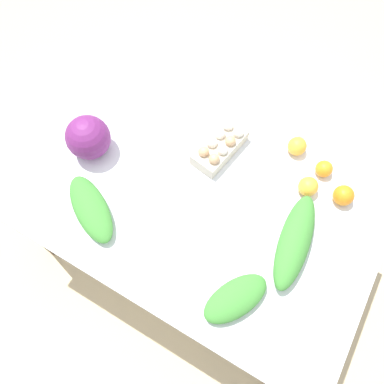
% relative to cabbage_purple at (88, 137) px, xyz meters
% --- Properties ---
extents(ground_plane, '(8.00, 8.00, 0.00)m').
position_rel_cabbage_purple_xyz_m(ground_plane, '(-0.46, -0.03, -0.82)').
color(ground_plane, '#C6B289').
extents(dining_table, '(1.47, 0.93, 0.73)m').
position_rel_cabbage_purple_xyz_m(dining_table, '(-0.46, -0.03, -0.18)').
color(dining_table, silver).
rests_on(dining_table, ground_plane).
extents(cabbage_purple, '(0.18, 0.18, 0.18)m').
position_rel_cabbage_purple_xyz_m(cabbage_purple, '(0.00, 0.00, 0.00)').
color(cabbage_purple, '#6B2366').
rests_on(cabbage_purple, dining_table).
extents(egg_carton, '(0.16, 0.27, 0.09)m').
position_rel_cabbage_purple_xyz_m(egg_carton, '(-0.47, -0.26, -0.05)').
color(egg_carton, beige).
rests_on(egg_carton, dining_table).
extents(greens_bunch_chard, '(0.33, 0.26, 0.07)m').
position_rel_cabbage_purple_xyz_m(greens_bunch_chard, '(-0.17, 0.23, -0.06)').
color(greens_bunch_chard, '#3D8433').
rests_on(greens_bunch_chard, dining_table).
extents(greens_bunch_kale, '(0.16, 0.40, 0.09)m').
position_rel_cabbage_purple_xyz_m(greens_bunch_kale, '(-0.89, -0.03, -0.05)').
color(greens_bunch_kale, '#3D8433').
rests_on(greens_bunch_kale, dining_table).
extents(greens_bunch_dandelion, '(0.22, 0.28, 0.06)m').
position_rel_cabbage_purple_xyz_m(greens_bunch_dandelion, '(-0.80, 0.25, -0.06)').
color(greens_bunch_dandelion, '#3D8433').
rests_on(greens_bunch_dandelion, dining_table).
extents(orange_0, '(0.08, 0.08, 0.08)m').
position_rel_cabbage_purple_xyz_m(orange_0, '(-0.85, -0.27, -0.05)').
color(orange_0, '#F9A833').
rests_on(orange_0, dining_table).
extents(orange_1, '(0.07, 0.07, 0.07)m').
position_rel_cabbage_purple_xyz_m(orange_1, '(-0.87, -0.37, -0.06)').
color(orange_1, orange).
rests_on(orange_1, dining_table).
extents(orange_2, '(0.08, 0.08, 0.08)m').
position_rel_cabbage_purple_xyz_m(orange_2, '(-0.74, -0.41, -0.05)').
color(orange_2, '#F9A833').
rests_on(orange_2, dining_table).
extents(orange_3, '(0.08, 0.08, 0.08)m').
position_rel_cabbage_purple_xyz_m(orange_3, '(-0.98, -0.30, -0.05)').
color(orange_3, orange).
rests_on(orange_3, dining_table).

